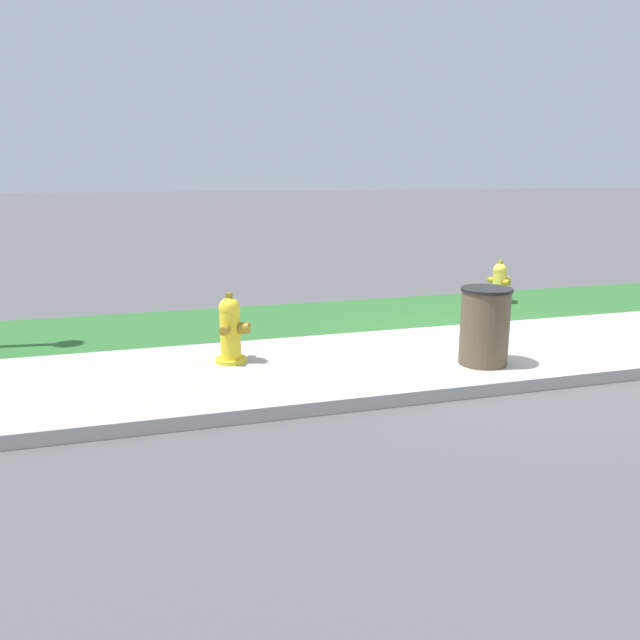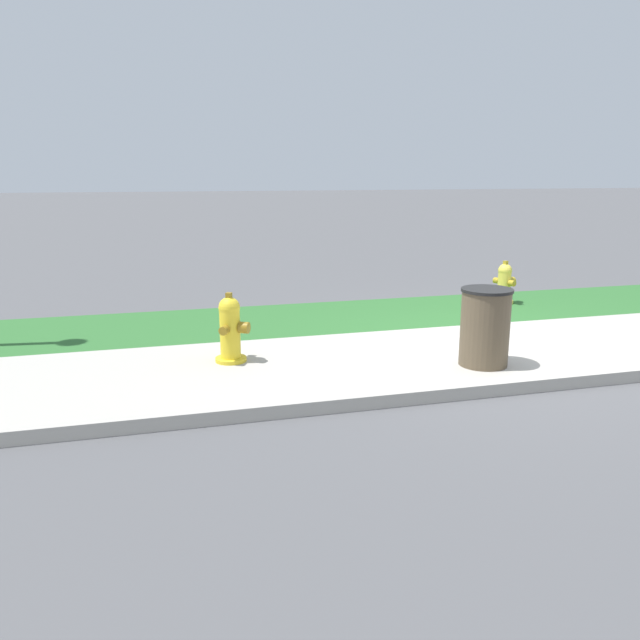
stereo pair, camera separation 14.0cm
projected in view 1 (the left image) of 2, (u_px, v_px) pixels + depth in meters
ground_plane at (500, 350)px, 6.98m from camera, size 120.00×120.00×0.00m
sidewalk_pavement at (500, 349)px, 6.98m from camera, size 18.00×2.29×0.01m
grass_verge at (419, 310)px, 8.94m from camera, size 18.00×1.92×0.01m
street_curb at (573, 378)px, 5.83m from camera, size 18.00×0.16×0.12m
fire_hydrant_mid_block at (499, 283)px, 9.43m from camera, size 0.36×0.38×0.65m
fire_hydrant_far_end at (231, 330)px, 6.42m from camera, size 0.37×0.39×0.74m
trash_bin at (485, 327)px, 6.35m from camera, size 0.52×0.52×0.80m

